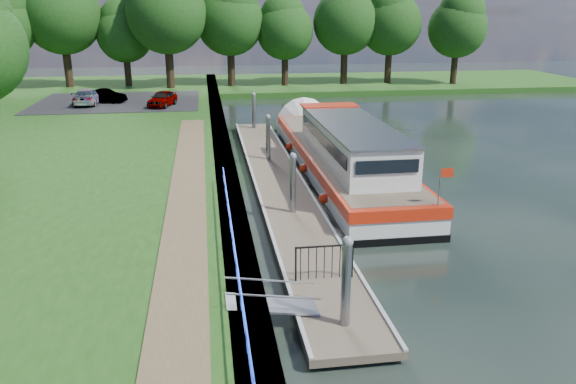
{
  "coord_description": "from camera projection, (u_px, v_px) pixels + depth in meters",
  "views": [
    {
      "loc": [
        -3.47,
        -13.41,
        8.43
      ],
      "look_at": [
        -0.26,
        8.13,
        1.4
      ],
      "focal_mm": 35.0,
      "sensor_mm": 36.0,
      "label": 1
    }
  ],
  "objects": [
    {
      "name": "far_bank",
      "position": [
        336.0,
        84.0,
        66.23
      ],
      "size": [
        60.0,
        18.0,
        0.6
      ],
      "primitive_type": "cube",
      "color": "#1D4714",
      "rests_on": "ground"
    },
    {
      "name": "barge",
      "position": [
        337.0,
        152.0,
        30.65
      ],
      "size": [
        4.36,
        21.15,
        4.78
      ],
      "color": "black",
      "rests_on": "ground"
    },
    {
      "name": "car_b",
      "position": [
        105.0,
        96.0,
        48.75
      ],
      "size": [
        3.75,
        2.33,
        1.17
      ],
      "primitive_type": "imported",
      "rotation": [
        0.0,
        0.0,
        1.24
      ],
      "color": "#999999",
      "rests_on": "carpark"
    },
    {
      "name": "car_c",
      "position": [
        87.0,
        97.0,
        47.76
      ],
      "size": [
        1.91,
        4.62,
        1.34
      ],
      "primitive_type": "imported",
      "rotation": [
        0.0,
        0.0,
        3.13
      ],
      "color": "#999999",
      "rests_on": "carpark"
    },
    {
      "name": "footpath",
      "position": [
        186.0,
        212.0,
        22.36
      ],
      "size": [
        1.6,
        40.0,
        0.05
      ],
      "primitive_type": "cube",
      "color": "brown",
      "rests_on": "riverbank"
    },
    {
      "name": "pontoon",
      "position": [
        279.0,
        185.0,
        27.88
      ],
      "size": [
        2.5,
        30.0,
        0.56
      ],
      "color": "brown",
      "rests_on": "ground"
    },
    {
      "name": "horizon_trees",
      "position": [
        218.0,
        16.0,
        58.85
      ],
      "size": [
        54.38,
        10.03,
        12.87
      ],
      "color": "#332316",
      "rests_on": "ground"
    },
    {
      "name": "carpark",
      "position": [
        119.0,
        102.0,
        49.68
      ],
      "size": [
        14.0,
        12.0,
        0.06
      ],
      "primitive_type": "cube",
      "color": "black",
      "rests_on": "riverbank"
    },
    {
      "name": "bank_edge",
      "position": [
        225.0,
        173.0,
        29.34
      ],
      "size": [
        1.1,
        90.0,
        0.78
      ],
      "primitive_type": "cube",
      "color": "#473D2D",
      "rests_on": "ground"
    },
    {
      "name": "gangway",
      "position": [
        272.0,
        303.0,
        15.71
      ],
      "size": [
        2.58,
        1.0,
        0.92
      ],
      "color": "#A5A8AD",
      "rests_on": "ground"
    },
    {
      "name": "mooring_piles",
      "position": [
        279.0,
        164.0,
        27.54
      ],
      "size": [
        0.3,
        27.3,
        3.55
      ],
      "color": "gray",
      "rests_on": "ground"
    },
    {
      "name": "ground",
      "position": [
        340.0,
        327.0,
        15.69
      ],
      "size": [
        160.0,
        160.0,
        0.0
      ],
      "primitive_type": "plane",
      "color": "black",
      "rests_on": "ground"
    },
    {
      "name": "blue_fence",
      "position": [
        234.0,
        247.0,
        17.73
      ],
      "size": [
        0.04,
        18.04,
        0.72
      ],
      "color": "#0C2DBF",
      "rests_on": "riverbank"
    },
    {
      "name": "gate_panel",
      "position": [
        324.0,
        257.0,
        17.41
      ],
      "size": [
        1.85,
        0.05,
        1.15
      ],
      "color": "black",
      "rests_on": "ground"
    },
    {
      "name": "car_a",
      "position": [
        162.0,
        98.0,
        46.88
      ],
      "size": [
        2.63,
        4.11,
        1.3
      ],
      "primitive_type": "imported",
      "rotation": [
        0.0,
        0.0,
        -0.31
      ],
      "color": "#999999",
      "rests_on": "carpark"
    }
  ]
}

